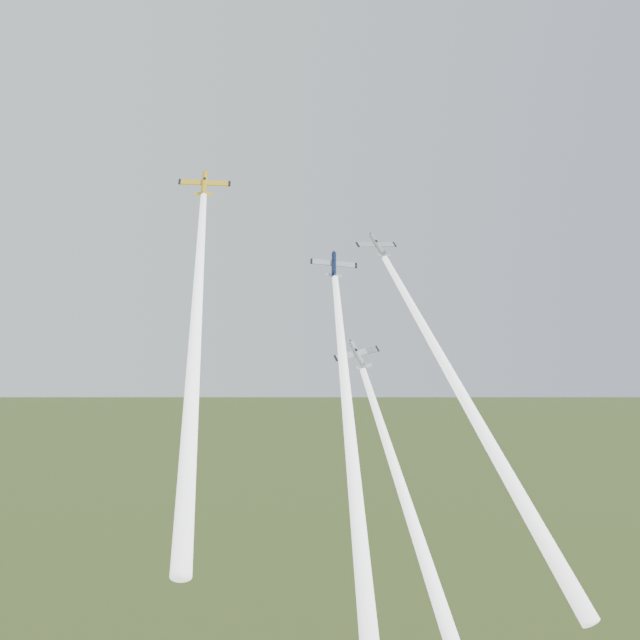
# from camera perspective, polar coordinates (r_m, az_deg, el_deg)

# --- Properties ---
(plane_yellow) EXTENTS (9.67, 8.61, 6.57)m
(plane_yellow) POSITION_cam_1_polar(r_m,az_deg,el_deg) (126.91, -8.22, 9.57)
(plane_yellow) COLOR gold
(smoke_trail_yellow) EXTENTS (15.13, 46.44, 44.90)m
(smoke_trail_yellow) POSITION_cam_1_polar(r_m,az_deg,el_deg) (99.65, -8.89, -1.51)
(smoke_trail_yellow) COLOR white
(plane_navy) EXTENTS (9.29, 8.01, 6.54)m
(plane_navy) POSITION_cam_1_polar(r_m,az_deg,el_deg) (125.91, 0.99, 3.96)
(plane_navy) COLOR #0D183A
(smoke_trail_navy) EXTENTS (16.24, 44.64, 43.53)m
(smoke_trail_navy) POSITION_cam_1_polar(r_m,az_deg,el_deg) (101.89, 2.14, -8.10)
(smoke_trail_navy) COLOR white
(plane_silver_right) EXTENTS (7.58, 6.25, 5.97)m
(plane_silver_right) POSITION_cam_1_polar(r_m,az_deg,el_deg) (130.53, 4.12, 5.30)
(plane_silver_right) COLOR #A3ABB0
(smoke_trail_silver_right) EXTENTS (4.46, 46.98, 44.20)m
(smoke_trail_silver_right) POSITION_cam_1_polar(r_m,az_deg,el_deg) (109.09, 10.47, -5.97)
(smoke_trail_silver_right) COLOR white
(plane_silver_low) EXTENTS (7.68, 6.69, 7.01)m
(plane_silver_low) POSITION_cam_1_polar(r_m,az_deg,el_deg) (122.54, 2.71, -2.50)
(plane_silver_low) COLOR silver
(smoke_trail_silver_low) EXTENTS (6.10, 40.13, 37.81)m
(smoke_trail_silver_low) POSITION_cam_1_polar(r_m,az_deg,el_deg) (105.18, 6.60, -14.06)
(smoke_trail_silver_low) COLOR white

